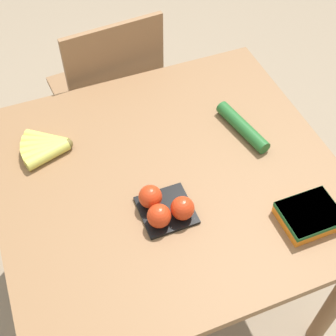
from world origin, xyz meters
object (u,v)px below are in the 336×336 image
Objects in this scene: chair at (110,97)px; carrot_bag at (309,215)px; banana_bunch at (46,147)px; tomato_pack at (164,207)px; cucumber_near at (242,127)px.

carrot_bag is (0.31, -0.98, 0.28)m from chair.
banana_bunch is (-0.32, -0.45, 0.28)m from chair.
chair is 1.06m from carrot_bag.
tomato_pack is 0.41m from cucumber_near.
tomato_pack is 0.40m from carrot_bag.
tomato_pack is (0.26, -0.36, 0.02)m from banana_bunch.
carrot_bag is 0.38m from cucumber_near.
chair is 0.87m from tomato_pack.
cucumber_near is at bearing -13.59° from banana_bunch.
banana_bunch is 1.10× the size of tomato_pack.
banana_bunch is 0.82m from carrot_bag.
cucumber_near is at bearing 111.15° from chair.
tomato_pack is at bearing 80.88° from chair.
chair reaches higher than cucumber_near.
cucumber_near is (-0.01, 0.38, -0.00)m from carrot_bag.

